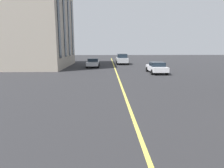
{
  "coord_description": "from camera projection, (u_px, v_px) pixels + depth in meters",
  "views": [
    {
      "loc": [
        6.48,
        1.2,
        3.26
      ],
      "look_at": [
        16.13,
        0.95,
        1.38
      ],
      "focal_mm": 31.27,
      "sensor_mm": 36.0,
      "label": 1
    }
  ],
  "objects": [
    {
      "name": "car_white_near",
      "position": [
        157.0,
        67.0,
        23.82
      ],
      "size": [
        4.4,
        1.95,
        1.37
      ],
      "color": "silver",
      "rests_on": "ground_plane"
    },
    {
      "name": "car_silver_oncoming",
      "position": [
        122.0,
        59.0,
        35.77
      ],
      "size": [
        4.7,
        2.14,
        1.88
      ],
      "color": "#B7BABF",
      "rests_on": "ground_plane"
    },
    {
      "name": "building_left_near",
      "position": [
        40.0,
        27.0,
        30.46
      ],
      "size": [
        13.74,
        8.29,
        12.32
      ],
      "color": "#A89E8E",
      "rests_on": "ground_plane"
    },
    {
      "name": "lane_centre_line",
      "position": [
        124.0,
        93.0,
        13.92
      ],
      "size": [
        80.0,
        0.16,
        0.01
      ],
      "color": "#D8C64C",
      "rests_on": "ground_plane"
    },
    {
      "name": "car_silver_mid",
      "position": [
        93.0,
        63.0,
        30.84
      ],
      "size": [
        4.4,
        1.95,
        1.37
      ],
      "color": "#B7BABF",
      "rests_on": "ground_plane"
    }
  ]
}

